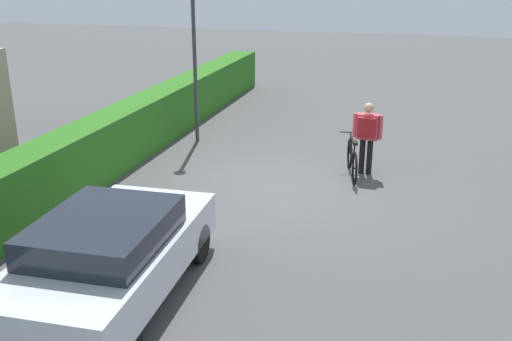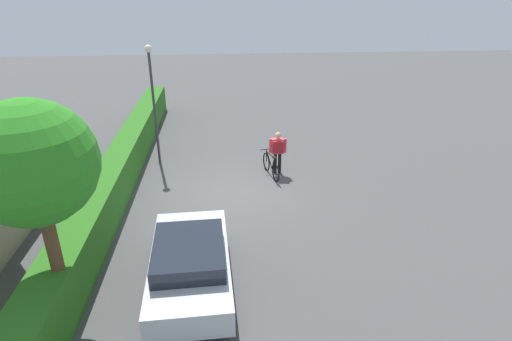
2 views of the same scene
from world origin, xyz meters
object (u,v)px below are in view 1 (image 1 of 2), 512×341
parked_car_near (110,254)px  bicycle (352,159)px  street_lamp (194,29)px  person_rider (367,132)px

parked_car_near → bicycle: parked_car_near is taller
bicycle → street_lamp: size_ratio=0.37×
person_rider → street_lamp: 5.27m
person_rider → street_lamp: street_lamp is taller
parked_car_near → bicycle: bearing=-23.1°
bicycle → parked_car_near: bearing=156.9°
bicycle → street_lamp: bearing=69.8°
bicycle → person_rider: bearing=-52.6°
parked_car_near → person_rider: (6.41, -2.91, 0.28)m
parked_car_near → bicycle: (6.20, -2.64, -0.34)m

